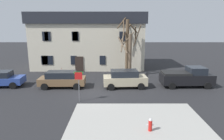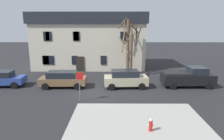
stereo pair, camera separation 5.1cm
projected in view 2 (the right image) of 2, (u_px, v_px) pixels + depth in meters
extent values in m
plane|color=#262628|center=(94.00, 94.00, 17.97)|extent=(120.00, 120.00, 0.00)
cube|color=#A8A59E|center=(140.00, 131.00, 11.39)|extent=(8.67, 8.12, 0.12)
cube|color=beige|center=(90.00, 46.00, 29.42)|extent=(15.67, 6.99, 6.40)
cube|color=#23262D|center=(89.00, 19.00, 28.56)|extent=(16.17, 7.49, 1.50)
cube|color=#2D231E|center=(80.00, 64.00, 26.44)|extent=(1.10, 0.12, 2.10)
cube|color=black|center=(45.00, 60.00, 26.36)|extent=(0.80, 0.08, 1.20)
cube|color=black|center=(46.00, 60.00, 26.36)|extent=(0.80, 0.08, 1.20)
cube|color=black|center=(51.00, 60.00, 26.36)|extent=(0.80, 0.08, 1.20)
cube|color=black|center=(75.00, 60.00, 26.33)|extent=(0.80, 0.08, 1.20)
cube|color=black|center=(104.00, 60.00, 26.31)|extent=(0.80, 0.08, 1.20)
cube|color=black|center=(46.00, 36.00, 25.66)|extent=(0.80, 0.08, 1.20)
cube|color=black|center=(49.00, 36.00, 25.66)|extent=(0.80, 0.08, 1.20)
cube|color=black|center=(76.00, 36.00, 25.63)|extent=(0.80, 0.08, 1.20)
cube|color=black|center=(77.00, 36.00, 25.63)|extent=(0.80, 0.08, 1.20)
cube|color=black|center=(123.00, 36.00, 25.59)|extent=(0.80, 0.08, 1.20)
cylinder|color=brown|center=(128.00, 47.00, 24.64)|extent=(0.44, 0.44, 6.93)
cylinder|color=brown|center=(125.00, 27.00, 24.09)|extent=(0.16, 1.08, 1.76)
cylinder|color=brown|center=(136.00, 35.00, 24.18)|extent=(0.42, 2.10, 2.24)
cylinder|color=brown|center=(135.00, 29.00, 23.62)|extent=(1.21, 1.59, 1.14)
cylinder|color=brown|center=(126.00, 33.00, 24.85)|extent=(1.38, 0.57, 2.18)
cylinder|color=brown|center=(123.00, 22.00, 24.56)|extent=(1.40, 1.47, 1.57)
cylinder|color=brown|center=(131.00, 56.00, 23.45)|extent=(0.41, 0.41, 5.19)
cylinder|color=brown|center=(124.00, 45.00, 22.69)|extent=(1.14, 1.98, 1.83)
cylinder|color=brown|center=(138.00, 36.00, 23.22)|extent=(0.77, 1.82, 2.67)
cylinder|color=brown|center=(128.00, 40.00, 23.79)|extent=(1.69, 0.73, 1.80)
cylinder|color=brown|center=(123.00, 41.00, 23.25)|extent=(0.55, 1.93, 2.53)
cube|color=#2D4799|center=(2.00, 80.00, 20.04)|extent=(4.51, 2.14, 0.70)
cube|color=#1E232B|center=(2.00, 74.00, 19.90)|extent=(2.13, 1.74, 0.58)
cylinder|color=black|center=(21.00, 80.00, 21.09)|extent=(0.69, 0.27, 0.68)
cylinder|color=black|center=(14.00, 85.00, 19.33)|extent=(0.69, 0.27, 0.68)
cube|color=brown|center=(63.00, 81.00, 19.75)|extent=(4.62, 1.85, 0.71)
cube|color=#1E232B|center=(62.00, 74.00, 19.61)|extent=(2.87, 1.61, 0.62)
cylinder|color=black|center=(80.00, 81.00, 20.71)|extent=(0.68, 0.23, 0.68)
cylinder|color=black|center=(77.00, 86.00, 18.99)|extent=(0.68, 0.23, 0.68)
cylinder|color=black|center=(51.00, 82.00, 20.67)|extent=(0.68, 0.23, 0.68)
cylinder|color=black|center=(45.00, 87.00, 18.95)|extent=(0.68, 0.23, 0.68)
cube|color=#C6B793|center=(126.00, 80.00, 19.66)|extent=(4.42, 2.04, 0.84)
cube|color=#1E232B|center=(125.00, 73.00, 19.50)|extent=(2.77, 1.72, 0.62)
cylinder|color=black|center=(138.00, 81.00, 20.69)|extent=(0.69, 0.26, 0.68)
cylinder|color=black|center=(142.00, 86.00, 18.97)|extent=(0.69, 0.26, 0.68)
cylinder|color=black|center=(111.00, 82.00, 20.53)|extent=(0.69, 0.26, 0.68)
cylinder|color=black|center=(112.00, 87.00, 18.81)|extent=(0.69, 0.26, 0.68)
cube|color=black|center=(187.00, 79.00, 19.96)|extent=(5.23, 2.07, 1.01)
cube|color=#1E232B|center=(197.00, 70.00, 19.78)|extent=(1.70, 1.76, 0.70)
cube|color=black|center=(177.00, 73.00, 19.81)|extent=(2.74, 1.93, 0.20)
cylinder|color=black|center=(200.00, 81.00, 21.04)|extent=(0.68, 0.23, 0.68)
cylinder|color=black|center=(209.00, 86.00, 19.13)|extent=(0.68, 0.23, 0.68)
cylinder|color=black|center=(167.00, 81.00, 20.99)|extent=(0.68, 0.23, 0.68)
cylinder|color=black|center=(173.00, 86.00, 19.08)|extent=(0.68, 0.23, 0.68)
cylinder|color=red|center=(151.00, 126.00, 11.27)|extent=(0.22, 0.22, 0.65)
sphere|color=silver|center=(151.00, 120.00, 11.19)|extent=(0.21, 0.21, 0.21)
cylinder|color=silver|center=(148.00, 125.00, 11.26)|extent=(0.10, 0.09, 0.09)
cylinder|color=silver|center=(153.00, 125.00, 11.26)|extent=(0.10, 0.09, 0.09)
cylinder|color=slate|center=(80.00, 87.00, 15.84)|extent=(0.07, 0.07, 2.48)
cube|color=red|center=(79.00, 76.00, 15.61)|extent=(0.60, 0.03, 0.60)
cube|color=#1E8C38|center=(79.00, 73.00, 15.60)|extent=(0.76, 0.02, 0.18)
torus|color=black|center=(68.00, 73.00, 24.25)|extent=(0.71, 0.05, 0.71)
torus|color=black|center=(60.00, 73.00, 24.25)|extent=(0.71, 0.05, 0.71)
cylinder|color=maroon|center=(64.00, 72.00, 24.20)|extent=(1.00, 0.05, 0.19)
cylinder|color=maroon|center=(62.00, 70.00, 24.15)|extent=(0.09, 0.04, 0.45)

